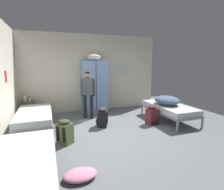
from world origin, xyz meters
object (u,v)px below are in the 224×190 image
at_px(bedding_heap, 167,100).
at_px(clothes_pile_pink, 80,175).
at_px(bed_left_rear, 34,115).
at_px(water_bottle, 25,98).
at_px(backpack_maroon, 152,115).
at_px(bed_left_front, 23,162).
at_px(shelf_unit, 28,107).
at_px(lotion_bottle, 30,99).
at_px(backpack_olive, 65,132).
at_px(bed_right, 169,108).
at_px(backpack_black, 102,118).
at_px(locker_bank, 94,85).
at_px(person_traveler, 88,91).

xyz_separation_m(bedding_heap, clothes_pile_pink, (-3.07, -2.03, -0.56)).
height_order(bed_left_rear, water_bottle, water_bottle).
distance_m(water_bottle, backpack_maroon, 4.06).
height_order(bed_left_front, bed_left_rear, same).
bearing_deg(water_bottle, shelf_unit, -14.04).
relative_size(lotion_bottle, clothes_pile_pink, 0.26).
height_order(bed_left_front, backpack_olive, backpack_olive).
distance_m(bedding_heap, backpack_maroon, 0.77).
height_order(bed_right, lotion_bottle, lotion_bottle).
distance_m(lotion_bottle, backpack_black, 2.53).
height_order(locker_bank, clothes_pile_pink, locker_bank).
bearing_deg(shelf_unit, locker_bank, 0.00).
distance_m(bed_left_front, backpack_black, 2.69).
bearing_deg(backpack_maroon, backpack_olive, -169.96).
bearing_deg(bed_left_rear, clothes_pile_pink, -72.96).
relative_size(bed_right, water_bottle, 8.74).
bearing_deg(person_traveler, bed_left_front, -118.77).
bearing_deg(person_traveler, backpack_black, -76.38).
relative_size(backpack_black, backpack_maroon, 1.00).
bearing_deg(person_traveler, clothes_pile_pink, -104.81).
distance_m(bed_left_rear, backpack_black, 1.84).
bearing_deg(lotion_bottle, bedding_heap, -22.25).
relative_size(shelf_unit, person_traveler, 0.38).
height_order(bedding_heap, water_bottle, water_bottle).
relative_size(lotion_bottle, backpack_olive, 0.25).
distance_m(bed_right, backpack_olive, 3.26).
relative_size(bedding_heap, person_traveler, 0.56).
height_order(bedding_heap, backpack_black, bedding_heap).
relative_size(bed_left_front, bed_left_rear, 1.00).
height_order(bed_left_front, water_bottle, water_bottle).
distance_m(water_bottle, clothes_pile_pink, 3.95).
distance_m(shelf_unit, bed_left_front, 3.62).
bearing_deg(bed_left_front, locker_bank, 61.38).
distance_m(locker_bank, lotion_bottle, 2.18).
bearing_deg(water_bottle, backpack_black, -37.64).
xyz_separation_m(shelf_unit, backpack_olive, (0.95, -2.35, -0.09)).
height_order(lotion_bottle, backpack_maroon, lotion_bottle).
distance_m(bed_left_rear, water_bottle, 1.25).
distance_m(water_bottle, backpack_olive, 2.61).
height_order(bed_left_rear, backpack_black, backpack_black).
relative_size(bed_right, backpack_maroon, 3.45).
distance_m(bed_right, backpack_maroon, 0.71).
xyz_separation_m(water_bottle, backpack_maroon, (3.55, -1.92, -0.41)).
xyz_separation_m(bed_right, backpack_olive, (-3.20, -0.60, -0.12)).
relative_size(locker_bank, clothes_pile_pink, 3.93).
xyz_separation_m(bed_left_rear, backpack_maroon, (3.22, -0.75, -0.12)).
distance_m(bed_left_rear, lotion_bottle, 1.15).
bearing_deg(locker_bank, bedding_heap, -41.92).
relative_size(bedding_heap, backpack_olive, 1.55).
bearing_deg(bed_right, locker_bank, 137.69).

